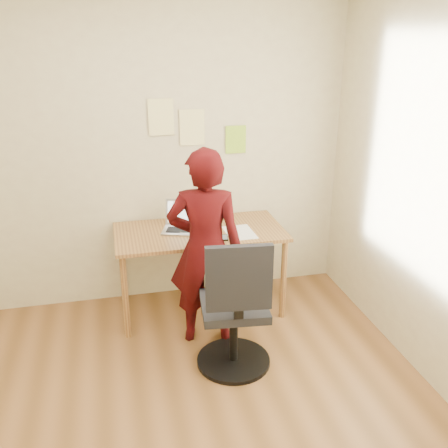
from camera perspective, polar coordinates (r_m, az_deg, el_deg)
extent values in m
cube|color=brown|center=(3.36, -4.97, -22.42)|extent=(3.50, 3.50, 0.04)
cube|color=beige|center=(4.30, -9.12, 8.30)|extent=(3.50, 0.04, 2.70)
cube|color=olive|center=(4.16, -2.82, -0.92)|extent=(1.40, 0.70, 0.03)
cylinder|color=olive|center=(4.00, -11.20, -8.22)|extent=(0.05, 0.05, 0.71)
cylinder|color=olive|center=(4.21, 6.81, -6.31)|extent=(0.05, 0.05, 0.71)
cylinder|color=olive|center=(4.53, -11.57, -4.55)|extent=(0.05, 0.05, 0.71)
cylinder|color=olive|center=(4.72, 4.37, -3.05)|extent=(0.05, 0.05, 0.71)
cube|color=#ABABB2|center=(4.14, -4.84, -0.75)|extent=(0.37, 0.31, 0.01)
cube|color=black|center=(4.14, -4.84, -0.64)|extent=(0.28, 0.19, 0.00)
cube|color=#ABABB2|center=(4.23, -4.59, 1.37)|extent=(0.32, 0.16, 0.21)
cube|color=white|center=(4.23, -4.59, 1.37)|extent=(0.28, 0.13, 0.17)
cube|color=white|center=(4.11, 1.79, -0.96)|extent=(0.24, 0.33, 0.00)
cube|color=black|center=(4.00, -0.01, -1.57)|extent=(0.08, 0.13, 0.01)
cube|color=#3F4C59|center=(3.99, -0.01, -1.50)|extent=(0.07, 0.11, 0.00)
cube|color=#F2E490|center=(4.23, -7.21, 12.02)|extent=(0.21, 0.00, 0.30)
cube|color=#F2E490|center=(4.28, -3.67, 10.96)|extent=(0.21, 0.00, 0.30)
cube|color=#99CC2E|center=(4.38, 1.35, 9.63)|extent=(0.18, 0.00, 0.24)
cube|color=black|center=(3.57, 1.14, -9.35)|extent=(0.50, 0.50, 0.06)
cube|color=black|center=(3.22, 1.72, -6.22)|extent=(0.44, 0.10, 0.46)
cube|color=black|center=(3.34, 1.67, -9.74)|extent=(0.07, 0.05, 0.12)
cylinder|color=black|center=(3.70, 1.11, -12.66)|extent=(0.06, 0.06, 0.46)
cylinder|color=black|center=(3.83, 1.08, -15.31)|extent=(0.54, 0.54, 0.03)
imported|color=#390709|center=(3.73, -2.17, -2.84)|extent=(0.64, 0.50, 1.55)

